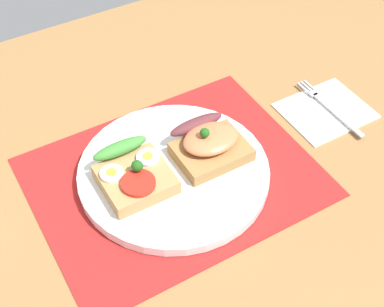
{
  "coord_description": "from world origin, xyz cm",
  "views": [
    {
      "loc": [
        -23.79,
        -45.91,
        59.37
      ],
      "look_at": [
        3.0,
        0.0,
        3.36
      ],
      "focal_mm": 51.49,
      "sensor_mm": 36.0,
      "label": 1
    }
  ],
  "objects_px": {
    "sandwich_egg_tomato": "(134,175)",
    "sandwich_salmon": "(210,144)",
    "fork": "(328,106)",
    "napkin": "(325,110)",
    "plate": "(174,172)"
  },
  "relations": [
    {
      "from": "sandwich_salmon",
      "to": "fork",
      "type": "bearing_deg",
      "value": 0.59
    },
    {
      "from": "sandwich_egg_tomato",
      "to": "fork",
      "type": "xyz_separation_m",
      "value": [
        0.34,
        -0.0,
        -0.03
      ]
    },
    {
      "from": "sandwich_salmon",
      "to": "sandwich_egg_tomato",
      "type": "bearing_deg",
      "value": 177.79
    },
    {
      "from": "sandwich_egg_tomato",
      "to": "plate",
      "type": "bearing_deg",
      "value": -4.07
    },
    {
      "from": "sandwich_egg_tomato",
      "to": "sandwich_salmon",
      "type": "height_order",
      "value": "sandwich_salmon"
    },
    {
      "from": "sandwich_salmon",
      "to": "napkin",
      "type": "distance_m",
      "value": 0.22
    },
    {
      "from": "napkin",
      "to": "fork",
      "type": "xyz_separation_m",
      "value": [
        0.01,
        0.0,
        0.0
      ]
    },
    {
      "from": "sandwich_salmon",
      "to": "napkin",
      "type": "bearing_deg",
      "value": 0.5
    },
    {
      "from": "plate",
      "to": "sandwich_egg_tomato",
      "type": "xyz_separation_m",
      "value": [
        -0.06,
        0.0,
        0.02
      ]
    },
    {
      "from": "plate",
      "to": "fork",
      "type": "relative_size",
      "value": 1.79
    },
    {
      "from": "sandwich_egg_tomato",
      "to": "napkin",
      "type": "bearing_deg",
      "value": -0.45
    },
    {
      "from": "plate",
      "to": "napkin",
      "type": "xyz_separation_m",
      "value": [
        0.28,
        0.0,
        -0.01
      ]
    },
    {
      "from": "sandwich_egg_tomato",
      "to": "sandwich_salmon",
      "type": "xyz_separation_m",
      "value": [
        0.12,
        -0.0,
        0.0
      ]
    },
    {
      "from": "sandwich_egg_tomato",
      "to": "sandwich_salmon",
      "type": "relative_size",
      "value": 1.02
    },
    {
      "from": "sandwich_salmon",
      "to": "napkin",
      "type": "relative_size",
      "value": 0.75
    }
  ]
}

